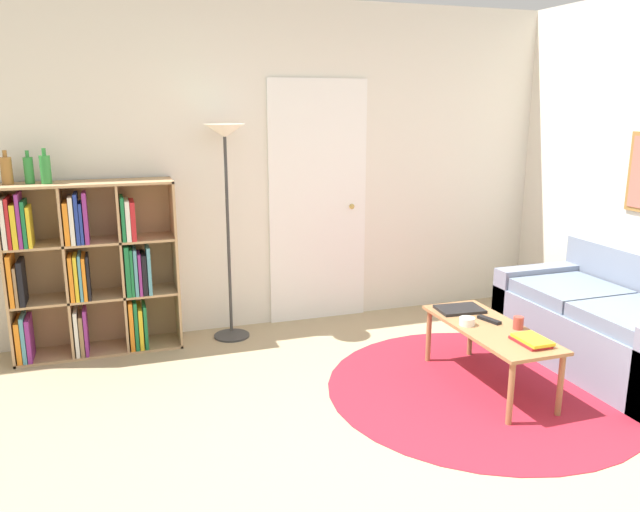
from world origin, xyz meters
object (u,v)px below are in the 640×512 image
Objects in this scene: couch at (615,328)px; laptop at (460,309)px; coffee_table at (490,333)px; cup at (518,323)px; floor_lamp at (226,161)px; bottle_right at (46,169)px; bottle_middle at (29,170)px; bottle_left at (7,170)px; bowl at (467,321)px; bookshelf at (88,269)px.

couch is 1.12m from laptop.
laptop is (-1.06, 0.33, 0.15)m from couch.
cup is (0.14, -0.09, 0.09)m from coffee_table.
floor_lamp is 1.24m from bottle_right.
bottle_middle is at bearing 158.34° from bottle_right.
bottle_left is at bearing 159.56° from couch.
bowl is 1.22× the size of cup.
cup reaches higher than bowl.
bottle_left is at bearing 177.49° from bookshelf.
couch is at bearing -22.60° from bookshelf.
bottle_left reaches higher than bottle_middle.
bottle_left is at bearing 170.28° from bottle_right.
bookshelf is 0.80m from bottle_middle.
bottle_right is (0.25, -0.04, 0.00)m from bottle_left.
couch is 6.87× the size of bottle_middle.
bottle_middle is (-3.81, 1.47, 1.09)m from couch.
bowl is at bearing -28.15° from bottle_middle.
coffee_table is at bearing -86.84° from laptop.
floor_lamp is at bearing 142.28° from laptop.
bowl is 3.25m from bottle_left.
coffee_table is 3.25× the size of laptop.
laptop is 1.33× the size of bottle_right.
couch is at bearing -21.13° from bottle_middle.
coffee_table is at bearing -179.14° from couch.
bottle_left is 1.02× the size of bottle_middle.
couch reaches higher than cup.
bookshelf is 1.27m from floor_lamp.
bottle_left reaches higher than couch.
laptop is at bearing 93.16° from coffee_table.
bottle_right is at bearing 158.89° from couch.
laptop is 3.23× the size of bowl.
bottle_middle is at bearing 151.85° from bowl.
coffee_table is (2.44, -1.47, -0.27)m from bookshelf.
bottle_left is 0.95× the size of bottle_right.
bottle_right is (-2.53, 1.37, 0.93)m from bowl.
bottle_right is at bearing -174.08° from bookshelf.
bowl is at bearing -112.09° from laptop.
coffee_table is at bearing -28.49° from bottle_right.
bowl is 3.14m from bottle_middle.
bookshelf is at bearing 155.18° from laptop.
bottle_right reaches higher than bowl.
laptop is 1.42× the size of bottle_middle.
laptop is at bearing -24.82° from bookshelf.
couch is at bearing -29.86° from floor_lamp.
couch is at bearing -2.85° from bowl.
bottle_middle is (-1.35, 0.06, -0.02)m from floor_lamp.
cup is 3.55m from bottle_left.
bottle_middle reaches higher than couch.
bowl is 0.41× the size of bottle_right.
floor_lamp is at bearing 134.85° from coffee_table.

